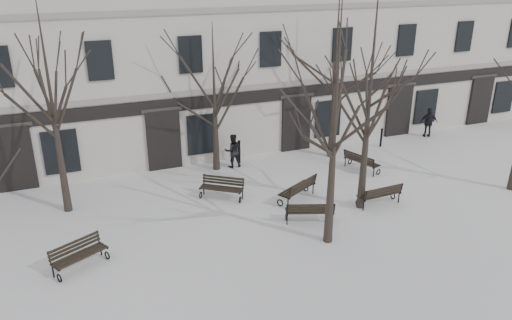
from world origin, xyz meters
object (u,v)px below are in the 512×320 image
tree_1 (336,100)px  bench_5 (361,161)px  bench_0 (79,254)px  bench_3 (222,187)px  bench_4 (299,189)px  tree_2 (372,71)px  bench_1 (310,211)px  bench_2 (380,194)px

tree_1 → bench_5: 8.39m
tree_1 → bench_0: (-8.37, 1.58, -4.71)m
bench_3 → bench_4: (2.91, -1.40, 0.03)m
tree_2 → bench_4: size_ratio=4.42×
bench_5 → tree_2: bearing=128.7°
bench_1 → bench_3: bearing=-33.5°
tree_1 → bench_5: tree_1 is taller
bench_3 → bench_4: size_ratio=0.91×
bench_3 → bench_2: bearing=8.8°
tree_2 → bench_3: tree_2 is taller
tree_1 → tree_2: size_ratio=0.93×
bench_1 → bench_4: bearing=-83.8°
tree_1 → bench_2: tree_1 is taller
bench_1 → bench_2: (3.36, 0.24, 0.01)m
bench_2 → bench_4: size_ratio=0.93×
bench_0 → bench_2: size_ratio=1.00×
bench_0 → bench_1: size_ratio=0.98×
tree_2 → bench_3: bearing=149.8°
bench_0 → bench_4: (8.86, 1.78, 0.04)m
bench_1 → bench_3: (-2.43, 3.31, -0.00)m
bench_3 → bench_1: bearing=-17.0°
tree_1 → bench_2: 6.02m
tree_2 → bench_2: 5.16m
tree_2 → bench_3: (-4.99, 2.90, -5.10)m
bench_2 → bench_4: 3.33m
tree_2 → bench_4: bearing=144.3°
bench_1 → bench_4: 1.97m
bench_0 → bench_4: bearing=-15.6°
bench_0 → tree_2: bearing=-25.5°
tree_2 → bench_0: (-10.94, -0.28, -5.11)m
tree_2 → bench_1: tree_2 is taller
bench_2 → bench_3: bench_2 is taller
bench_4 → bench_5: bench_4 is taller
tree_1 → bench_2: size_ratio=4.39×
bench_1 → tree_1: bearing=109.7°
tree_1 → bench_3: bearing=116.9°
tree_1 → bench_1: bearing=89.4°
tree_1 → bench_5: bearing=47.5°
bench_1 → tree_2: bearing=-150.5°
bench_4 → bench_2: bearing=121.0°
bench_4 → bench_5: 4.55m
bench_1 → bench_5: size_ratio=1.01×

